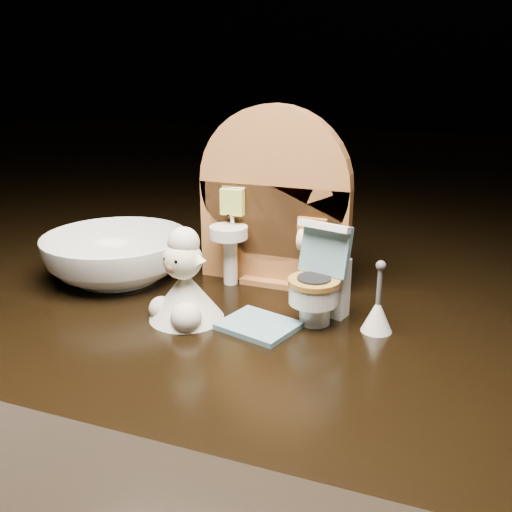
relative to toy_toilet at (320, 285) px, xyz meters
The scene contains 6 objects.
backdrop_panel 0.09m from the toy_toilet, 133.93° to the left, with size 0.13×0.05×0.15m.
toy_toilet is the anchor object (origin of this frame).
bath_mat 0.05m from the toy_toilet, 140.92° to the right, with size 0.05×0.04×0.00m, color #618C9A.
toilet_brush 0.05m from the toy_toilet, ahead, with size 0.02×0.02×0.05m.
plush_lamb 0.10m from the toy_toilet, 159.99° to the right, with size 0.06×0.06×0.07m.
ceramic_bowl 0.19m from the toy_toilet, behind, with size 0.13×0.13×0.04m, color white.
Camera 1 is at (0.15, -0.38, 0.18)m, focal length 40.00 mm.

